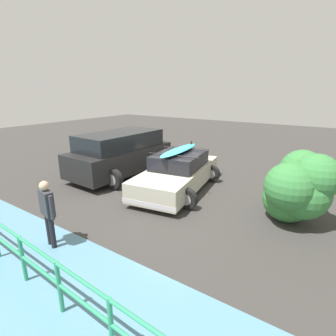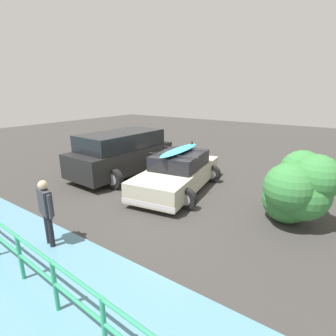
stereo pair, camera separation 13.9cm
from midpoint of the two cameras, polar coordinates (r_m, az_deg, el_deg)
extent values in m
cube|color=#383533|center=(9.14, -0.44, -5.43)|extent=(44.00, 44.00, 0.02)
cube|color=#B7B29E|center=(9.25, 1.65, -1.82)|extent=(2.39, 4.56, 0.64)
cube|color=black|center=(9.25, 2.10, 1.82)|extent=(1.82, 2.30, 0.49)
cube|color=silver|center=(7.55, -4.77, -7.90)|extent=(1.73, 0.38, 0.14)
cube|color=silver|center=(11.22, 5.90, 0.35)|extent=(1.73, 0.38, 0.14)
cylinder|color=black|center=(7.85, 3.65, -6.70)|extent=(0.64, 0.18, 0.64)
cylinder|color=#99999E|center=(7.85, 3.65, -6.70)|extent=(0.35, 0.19, 0.35)
cylinder|color=black|center=(8.57, -7.31, -4.73)|extent=(0.64, 0.18, 0.64)
cylinder|color=#99999E|center=(8.57, -7.31, -4.73)|extent=(0.35, 0.19, 0.35)
cylinder|color=black|center=(10.25, 9.09, -1.20)|extent=(0.64, 0.18, 0.64)
cylinder|color=#99999E|center=(10.25, 9.09, -1.20)|extent=(0.35, 0.19, 0.35)
cylinder|color=black|center=(10.82, 0.19, -0.04)|extent=(0.64, 0.18, 0.64)
cylinder|color=#99999E|center=(10.82, 0.19, -0.04)|extent=(0.35, 0.19, 0.35)
cylinder|color=black|center=(8.67, 0.66, 2.76)|extent=(1.77, 0.32, 0.03)
cylinder|color=black|center=(9.70, 3.42, 4.23)|extent=(1.77, 0.32, 0.03)
ellipsoid|color=#33B7D6|center=(9.20, 2.03, 3.95)|extent=(0.72, 2.58, 0.09)
cone|color=black|center=(10.08, 4.69, 5.69)|extent=(0.10, 0.10, 0.14)
cube|color=black|center=(11.00, -10.57, 2.02)|extent=(2.06, 4.48, 0.92)
cube|color=black|center=(10.83, -10.79, 6.00)|extent=(1.87, 3.50, 0.63)
cylinder|color=black|center=(12.62, -3.01, 4.62)|extent=(0.67, 0.20, 0.67)
cylinder|color=black|center=(9.55, -12.16, -2.40)|extent=(0.74, 0.22, 0.74)
cylinder|color=#99999E|center=(9.55, -12.16, -2.40)|extent=(0.41, 0.23, 0.41)
cylinder|color=black|center=(11.02, -18.96, -0.38)|extent=(0.74, 0.22, 0.74)
cylinder|color=#99999E|center=(11.02, -18.96, -0.38)|extent=(0.41, 0.23, 0.41)
cylinder|color=black|center=(11.39, -2.28, 1.07)|extent=(0.74, 0.22, 0.74)
cylinder|color=#99999E|center=(11.39, -2.28, 1.07)|extent=(0.41, 0.23, 0.41)
cylinder|color=black|center=(12.65, -9.22, 2.44)|extent=(0.74, 0.22, 0.74)
cylinder|color=#99999E|center=(12.65, -9.22, 2.44)|extent=(0.41, 0.23, 0.41)
cylinder|color=black|center=(6.56, -24.44, -12.60)|extent=(0.11, 0.11, 0.77)
cylinder|color=black|center=(6.73, -25.07, -11.90)|extent=(0.11, 0.11, 0.77)
cube|color=#333338|center=(6.36, -25.49, -6.90)|extent=(0.48, 0.26, 0.58)
sphere|color=#D6A884|center=(6.23, -25.94, -3.49)|extent=(0.21, 0.21, 0.21)
cylinder|color=#333338|center=(6.14, -24.63, -7.88)|extent=(0.08, 0.08, 0.54)
cylinder|color=#333338|center=(6.61, -26.23, -6.37)|extent=(0.08, 0.08, 0.54)
cylinder|color=#2D9366|center=(4.06, -13.40, -30.64)|extent=(0.07, 0.07, 0.93)
cylinder|color=#2D9366|center=(4.83, -23.38, -22.70)|extent=(0.07, 0.07, 0.93)
cylinder|color=#2D9366|center=(5.75, -29.70, -16.77)|extent=(0.07, 0.07, 0.93)
cylinder|color=#2D9366|center=(5.53, -30.36, -12.94)|extent=(7.18, 0.42, 0.06)
cylinder|color=#2D9366|center=(5.72, -29.77, -16.38)|extent=(7.18, 0.42, 0.06)
cylinder|color=#4C3828|center=(7.89, 24.10, -8.97)|extent=(0.25, 0.25, 0.41)
sphere|color=#387F3D|center=(7.13, 24.37, -3.73)|extent=(1.21, 1.21, 1.21)
sphere|color=#387F3D|center=(7.50, 26.75, -4.85)|extent=(1.37, 1.37, 1.37)
sphere|color=#387F3D|center=(7.78, 24.17, -5.95)|extent=(1.32, 1.32, 1.32)
sphere|color=#387F3D|center=(7.84, 26.66, -0.64)|extent=(1.16, 1.16, 1.16)
sphere|color=#387F3D|center=(7.13, 24.34, -3.20)|extent=(0.87, 0.87, 0.87)
sphere|color=#387F3D|center=(7.37, 29.07, -1.70)|extent=(1.15, 1.15, 1.15)
sphere|color=#387F3D|center=(8.18, 23.79, -3.87)|extent=(1.05, 1.05, 1.05)
camera|label=1|loc=(0.07, -90.46, -0.14)|focal=28.00mm
camera|label=2|loc=(0.07, 89.54, 0.14)|focal=28.00mm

